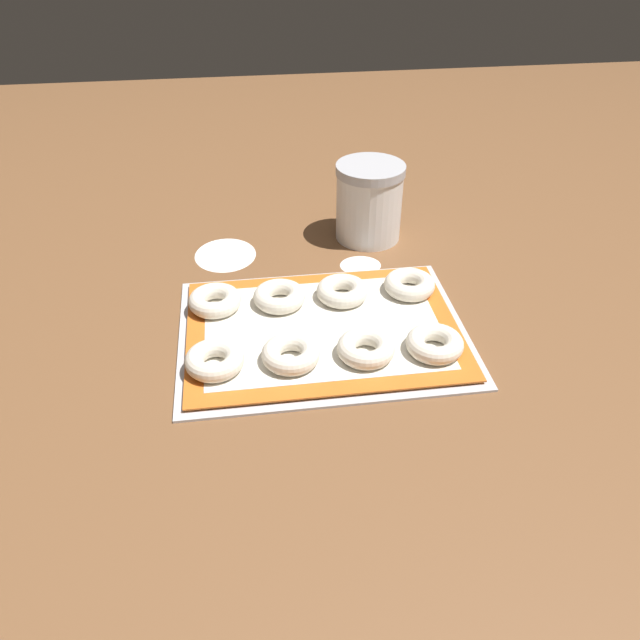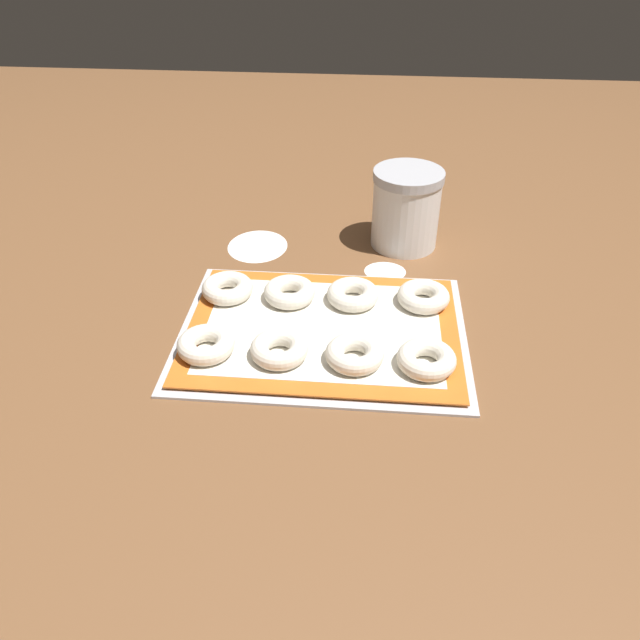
% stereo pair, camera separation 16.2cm
% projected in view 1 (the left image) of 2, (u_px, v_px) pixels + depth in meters
% --- Properties ---
extents(ground_plane, '(2.80, 2.80, 0.00)m').
position_uv_depth(ground_plane, '(322.00, 331.00, 0.92)').
color(ground_plane, brown).
extents(baking_tray, '(0.42, 0.31, 0.01)m').
position_uv_depth(baking_tray, '(320.00, 331.00, 0.91)').
color(baking_tray, silver).
rests_on(baking_tray, ground_plane).
extents(baking_mat, '(0.39, 0.29, 0.00)m').
position_uv_depth(baking_mat, '(320.00, 328.00, 0.91)').
color(baking_mat, orange).
rests_on(baking_mat, baking_tray).
extents(bagel_front_far_left, '(0.08, 0.08, 0.03)m').
position_uv_depth(bagel_front_far_left, '(215.00, 360.00, 0.83)').
color(bagel_front_far_left, silver).
rests_on(bagel_front_far_left, baking_mat).
extents(bagel_front_mid_left, '(0.08, 0.08, 0.03)m').
position_uv_depth(bagel_front_mid_left, '(291.00, 354.00, 0.84)').
color(bagel_front_mid_left, silver).
rests_on(bagel_front_mid_left, baking_mat).
extents(bagel_front_mid_right, '(0.08, 0.08, 0.03)m').
position_uv_depth(bagel_front_mid_right, '(366.00, 348.00, 0.85)').
color(bagel_front_mid_right, silver).
rests_on(bagel_front_mid_right, baking_mat).
extents(bagel_front_far_right, '(0.08, 0.08, 0.03)m').
position_uv_depth(bagel_front_far_right, '(435.00, 344.00, 0.86)').
color(bagel_front_far_right, silver).
rests_on(bagel_front_far_right, baking_mat).
extents(bagel_back_far_left, '(0.08, 0.08, 0.03)m').
position_uv_depth(bagel_back_far_left, '(215.00, 300.00, 0.94)').
color(bagel_back_far_left, silver).
rests_on(bagel_back_far_left, baking_mat).
extents(bagel_back_mid_left, '(0.08, 0.08, 0.03)m').
position_uv_depth(bagel_back_mid_left, '(279.00, 296.00, 0.95)').
color(bagel_back_mid_left, silver).
rests_on(bagel_back_mid_left, baking_mat).
extents(bagel_back_mid_right, '(0.08, 0.08, 0.03)m').
position_uv_depth(bagel_back_mid_right, '(342.00, 291.00, 0.96)').
color(bagel_back_mid_right, silver).
rests_on(bagel_back_mid_right, baking_mat).
extents(bagel_back_far_right, '(0.08, 0.08, 0.03)m').
position_uv_depth(bagel_back_far_right, '(409.00, 285.00, 0.98)').
color(bagel_back_far_right, silver).
rests_on(bagel_back_far_right, baking_mat).
extents(flour_canister, '(0.12, 0.12, 0.14)m').
position_uv_depth(flour_canister, '(369.00, 202.00, 1.11)').
color(flour_canister, white).
rests_on(flour_canister, ground_plane).
extents(flour_patch_near, '(0.07, 0.06, 0.00)m').
position_uv_depth(flour_patch_near, '(360.00, 265.00, 1.07)').
color(flour_patch_near, white).
rests_on(flour_patch_near, ground_plane).
extents(flour_patch_far, '(0.11, 0.12, 0.00)m').
position_uv_depth(flour_patch_far, '(225.00, 254.00, 1.10)').
color(flour_patch_far, white).
rests_on(flour_patch_far, ground_plane).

